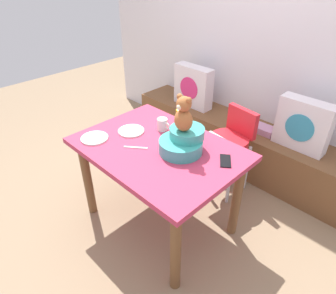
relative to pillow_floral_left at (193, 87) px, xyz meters
name	(u,v)px	position (x,y,z in m)	size (l,w,h in m)	color
ground_plane	(160,220)	(0.66, -1.15, -0.68)	(8.00, 8.00, 0.00)	#8C7256
back_wall	(274,32)	(0.66, 0.29, 0.62)	(4.40, 0.10, 2.60)	silver
window_bench	(241,144)	(0.66, 0.02, -0.45)	(2.60, 0.44, 0.46)	brown
pillow_floral_left	(193,87)	(0.00, 0.00, 0.00)	(0.44, 0.15, 0.44)	silver
pillow_floral_right	(303,125)	(1.22, 0.00, 0.00)	(0.44, 0.15, 0.44)	silver
book_stack	(264,130)	(0.88, 0.02, -0.19)	(0.20, 0.14, 0.06)	#C089AF
dining_table	(158,160)	(0.66, -1.15, -0.06)	(1.17, 0.84, 0.74)	#B73351
highchair	(230,141)	(0.79, -0.42, -0.16)	(0.36, 0.48, 0.79)	red
infant_seat_teal	(183,142)	(0.82, -1.06, 0.13)	(0.30, 0.33, 0.16)	teal
teddy_bear	(184,115)	(0.82, -1.06, 0.34)	(0.13, 0.12, 0.25)	#A66032
ketchup_bottle	(180,117)	(0.58, -0.83, 0.15)	(0.07, 0.07, 0.18)	gold
coffee_mug	(163,124)	(0.51, -0.96, 0.11)	(0.12, 0.08, 0.09)	silver
dinner_plate_near	(131,131)	(0.36, -1.15, 0.07)	(0.20, 0.20, 0.01)	white
dinner_plate_far	(95,138)	(0.25, -1.41, 0.07)	(0.20, 0.20, 0.01)	white
cell_phone	(225,161)	(1.11, -0.96, 0.06)	(0.07, 0.14, 0.01)	black
table_fork	(136,148)	(0.56, -1.27, 0.06)	(0.02, 0.17, 0.01)	silver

